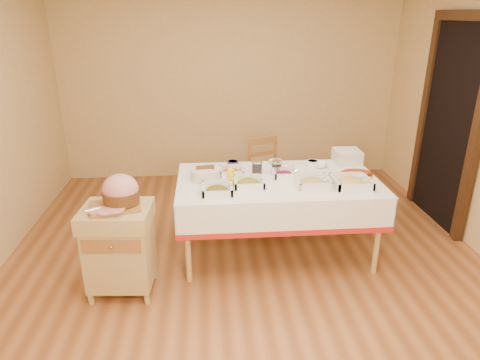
# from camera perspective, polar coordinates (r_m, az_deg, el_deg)

# --- Properties ---
(room_shell) EXTENTS (5.00, 5.00, 5.00)m
(room_shell) POSITION_cam_1_polar(r_m,az_deg,el_deg) (3.41, 1.19, 6.62)
(room_shell) COLOR #97592E
(room_shell) RESTS_ON ground
(doorway) EXTENTS (0.09, 1.10, 2.20)m
(doorway) POSITION_cam_1_polar(r_m,az_deg,el_deg) (5.01, 26.20, 7.00)
(doorway) COLOR black
(doorway) RESTS_ON ground
(dining_table) EXTENTS (1.82, 1.02, 0.76)m
(dining_table) POSITION_cam_1_polar(r_m,az_deg,el_deg) (3.96, 4.99, -2.05)
(dining_table) COLOR tan
(dining_table) RESTS_ON ground
(butcher_cart) EXTENTS (0.56, 0.48, 0.76)m
(butcher_cart) POSITION_cam_1_polar(r_m,az_deg,el_deg) (3.61, -15.75, -8.33)
(butcher_cart) COLOR tan
(butcher_cart) RESTS_ON ground
(dining_chair) EXTENTS (0.51, 0.50, 0.88)m
(dining_chair) POSITION_cam_1_polar(r_m,az_deg,el_deg) (4.83, 3.74, 0.52)
(dining_chair) COLOR #9C6733
(dining_chair) RESTS_ON ground
(ham_on_board) EXTENTS (0.40, 0.38, 0.26)m
(ham_on_board) POSITION_cam_1_polar(r_m,az_deg,el_deg) (3.44, -15.73, -1.69)
(ham_on_board) COLOR #9C6733
(ham_on_board) RESTS_ON butcher_cart
(serving_dish_a) EXTENTS (0.26, 0.25, 0.11)m
(serving_dish_a) POSITION_cam_1_polar(r_m,az_deg,el_deg) (3.56, -3.05, -1.34)
(serving_dish_a) COLOR white
(serving_dish_a) RESTS_ON dining_table
(serving_dish_b) EXTENTS (0.26, 0.26, 0.10)m
(serving_dish_b) POSITION_cam_1_polar(r_m,az_deg,el_deg) (3.71, 1.16, -0.38)
(serving_dish_b) COLOR white
(serving_dish_b) RESTS_ON dining_table
(serving_dish_c) EXTENTS (0.29, 0.29, 0.12)m
(serving_dish_c) POSITION_cam_1_polar(r_m,az_deg,el_deg) (3.76, 9.65, -0.30)
(serving_dish_c) COLOR white
(serving_dish_c) RESTS_ON dining_table
(serving_dish_d) EXTENTS (0.31, 0.31, 0.12)m
(serving_dish_d) POSITION_cam_1_polar(r_m,az_deg,el_deg) (3.83, 14.60, -0.32)
(serving_dish_d) COLOR white
(serving_dish_d) RESTS_ON dining_table
(serving_dish_e) EXTENTS (0.24, 0.22, 0.11)m
(serving_dish_e) POSITION_cam_1_polar(r_m,az_deg,el_deg) (3.97, -1.17, 1.10)
(serving_dish_e) COLOR white
(serving_dish_e) RESTS_ON dining_table
(serving_dish_f) EXTENTS (0.22, 0.21, 0.10)m
(serving_dish_f) POSITION_cam_1_polar(r_m,az_deg,el_deg) (3.94, 5.96, 0.80)
(serving_dish_f) COLOR white
(serving_dish_f) RESTS_ON dining_table
(small_bowl_left) EXTENTS (0.12, 0.12, 0.06)m
(small_bowl_left) POSITION_cam_1_polar(r_m,az_deg,el_deg) (4.06, -5.09, 1.48)
(small_bowl_left) COLOR white
(small_bowl_left) RESTS_ON dining_table
(small_bowl_mid) EXTENTS (0.11, 0.11, 0.05)m
(small_bowl_mid) POSITION_cam_1_polar(r_m,az_deg,el_deg) (4.22, -0.96, 2.26)
(small_bowl_mid) COLOR navy
(small_bowl_mid) RESTS_ON dining_table
(small_bowl_right) EXTENTS (0.12, 0.12, 0.06)m
(small_bowl_right) POSITION_cam_1_polar(r_m,az_deg,el_deg) (4.26, 9.64, 2.24)
(small_bowl_right) COLOR white
(small_bowl_right) RESTS_ON dining_table
(bowl_white_imported) EXTENTS (0.14, 0.14, 0.03)m
(bowl_white_imported) POSITION_cam_1_polar(r_m,az_deg,el_deg) (4.30, 4.77, 2.40)
(bowl_white_imported) COLOR white
(bowl_white_imported) RESTS_ON dining_table
(bowl_small_imported) EXTENTS (0.16, 0.16, 0.05)m
(bowl_small_imported) POSITION_cam_1_polar(r_m,az_deg,el_deg) (4.26, 10.53, 2.04)
(bowl_small_imported) COLOR white
(bowl_small_imported) RESTS_ON dining_table
(preserve_jar_left) EXTENTS (0.10, 0.10, 0.13)m
(preserve_jar_left) POSITION_cam_1_polar(r_m,az_deg,el_deg) (4.02, 2.28, 1.70)
(preserve_jar_left) COLOR silver
(preserve_jar_left) RESTS_ON dining_table
(preserve_jar_right) EXTENTS (0.10, 0.10, 0.12)m
(preserve_jar_right) POSITION_cam_1_polar(r_m,az_deg,el_deg) (4.04, 4.90, 1.70)
(preserve_jar_right) COLOR silver
(preserve_jar_right) RESTS_ON dining_table
(mustard_bottle) EXTENTS (0.06, 0.06, 0.19)m
(mustard_bottle) POSITION_cam_1_polar(r_m,az_deg,el_deg) (3.72, -1.23, 0.51)
(mustard_bottle) COLOR yellow
(mustard_bottle) RESTS_ON dining_table
(bread_basket) EXTENTS (0.27, 0.27, 0.12)m
(bread_basket) POSITION_cam_1_polar(r_m,az_deg,el_deg) (3.88, -4.62, 0.84)
(bread_basket) COLOR silver
(bread_basket) RESTS_ON dining_table
(plate_stack) EXTENTS (0.25, 0.25, 0.14)m
(plate_stack) POSITION_cam_1_polar(r_m,az_deg,el_deg) (4.42, 14.09, 3.06)
(plate_stack) COLOR white
(plate_stack) RESTS_ON dining_table
(brass_platter) EXTENTS (0.32, 0.23, 0.04)m
(brass_platter) POSITION_cam_1_polar(r_m,az_deg,el_deg) (4.09, 15.16, 0.75)
(brass_platter) COLOR gold
(brass_platter) RESTS_ON dining_table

